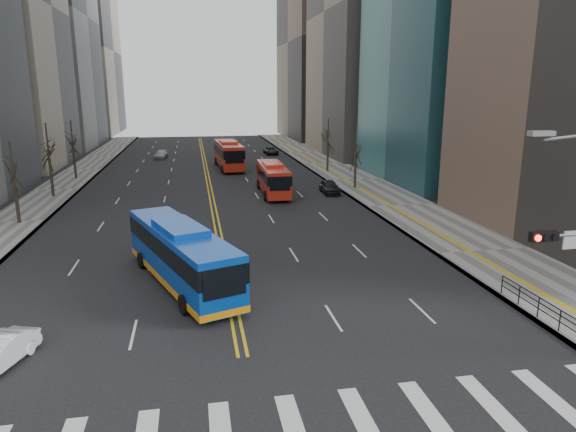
% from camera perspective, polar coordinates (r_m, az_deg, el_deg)
% --- Properties ---
extents(sidewalk_right, '(7.00, 130.00, 0.15)m').
position_cam_1_polar(sidewalk_right, '(63.18, 7.34, 4.00)').
color(sidewalk_right, slate).
rests_on(sidewalk_right, ground).
extents(sidewalk_left, '(5.00, 130.00, 0.15)m').
position_cam_1_polar(sidewalk_left, '(62.00, -24.19, 2.70)').
color(sidewalk_left, slate).
rests_on(sidewalk_left, ground).
extents(centerline, '(0.55, 100.00, 0.01)m').
position_cam_1_polar(centerline, '(70.09, -9.05, 4.86)').
color(centerline, gold).
rests_on(centerline, ground).
extents(pedestrian_railing, '(0.06, 6.06, 1.02)m').
position_cam_1_polar(pedestrian_railing, '(27.64, 26.09, -8.76)').
color(pedestrian_railing, black).
rests_on(pedestrian_railing, sidewalk_right).
extents(street_trees, '(35.20, 47.20, 7.60)m').
position_cam_1_polar(street_trees, '(49.45, -16.93, 6.41)').
color(street_trees, black).
rests_on(street_trees, ground).
extents(blue_bus, '(6.60, 12.33, 3.54)m').
position_cam_1_polar(blue_bus, '(29.51, -11.79, -4.05)').
color(blue_bus, '#0A3BA4').
rests_on(blue_bus, ground).
extents(red_bus_near, '(2.84, 10.50, 3.33)m').
position_cam_1_polar(red_bus_near, '(54.31, -1.70, 4.40)').
color(red_bus_near, red).
rests_on(red_bus_near, ground).
extents(red_bus_far, '(3.56, 12.43, 3.87)m').
position_cam_1_polar(red_bus_far, '(72.81, -6.63, 6.97)').
color(red_bus_far, red).
rests_on(red_bus_far, ground).
extents(car_dark_mid, '(1.75, 4.20, 1.42)m').
position_cam_1_polar(car_dark_mid, '(54.92, 4.64, 3.26)').
color(car_dark_mid, black).
rests_on(car_dark_mid, ground).
extents(car_silver, '(2.30, 4.49, 1.25)m').
position_cam_1_polar(car_silver, '(85.37, -13.95, 6.63)').
color(car_silver, '#999A9E').
rests_on(car_silver, ground).
extents(car_dark_far, '(2.16, 4.54, 1.25)m').
position_cam_1_polar(car_dark_far, '(88.40, -1.92, 7.27)').
color(car_dark_far, black).
rests_on(car_dark_far, ground).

